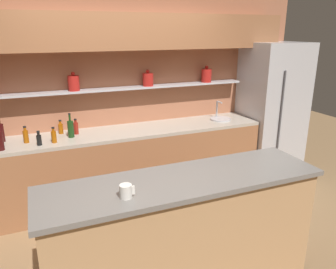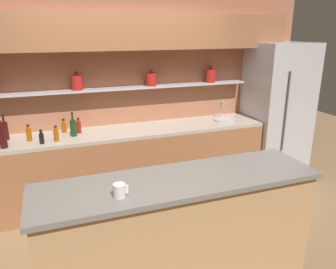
% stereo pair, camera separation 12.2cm
% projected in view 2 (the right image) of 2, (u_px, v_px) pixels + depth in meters
% --- Properties ---
extents(ground_plane, '(12.00, 12.00, 0.00)m').
position_uv_depth(ground_plane, '(160.00, 253.00, 3.24)').
color(ground_plane, olive).
extents(back_wall_unit, '(5.20, 0.44, 2.60)m').
position_uv_depth(back_wall_unit, '(120.00, 76.00, 4.13)').
color(back_wall_unit, '#A86647').
rests_on(back_wall_unit, ground_plane).
extents(back_counter_unit, '(3.73, 0.62, 0.92)m').
position_uv_depth(back_counter_unit, '(122.00, 165.00, 4.18)').
color(back_counter_unit, '#99603D').
rests_on(back_counter_unit, ground_plane).
extents(island_counter, '(2.22, 0.61, 1.02)m').
position_uv_depth(island_counter, '(179.00, 235.00, 2.66)').
color(island_counter, tan).
rests_on(island_counter, ground_plane).
extents(refrigerator, '(0.80, 0.73, 1.95)m').
position_uv_depth(refrigerator, '(276.00, 112.00, 4.74)').
color(refrigerator, '#B7B7BC').
rests_on(refrigerator, ground_plane).
extents(sink_fixture, '(0.28, 0.28, 0.25)m').
position_uv_depth(sink_fixture, '(224.00, 118.00, 4.52)').
color(sink_fixture, '#B7B7BC').
rests_on(sink_fixture, back_counter_unit).
extents(bottle_wine_0, '(0.08, 0.08, 0.29)m').
position_uv_depth(bottle_wine_0, '(3.00, 138.00, 3.42)').
color(bottle_wine_0, '#380C0C').
rests_on(bottle_wine_0, back_counter_unit).
extents(bottle_sauce_1, '(0.06, 0.06, 0.17)m').
position_uv_depth(bottle_sauce_1, '(64.00, 127.00, 3.96)').
color(bottle_sauce_1, '#9E4C0A').
rests_on(bottle_sauce_1, back_counter_unit).
extents(bottle_sauce_2, '(0.05, 0.05, 0.16)m').
position_uv_depth(bottle_sauce_2, '(42.00, 138.00, 3.57)').
color(bottle_sauce_2, black).
rests_on(bottle_sauce_2, back_counter_unit).
extents(bottle_sauce_3, '(0.06, 0.06, 0.19)m').
position_uv_depth(bottle_sauce_3, '(29.00, 134.00, 3.65)').
color(bottle_sauce_3, '#9E4C0A').
rests_on(bottle_sauce_3, back_counter_unit).
extents(bottle_wine_4, '(0.07, 0.07, 0.29)m').
position_uv_depth(bottle_wine_4, '(5.00, 130.00, 3.68)').
color(bottle_wine_4, '#380C0C').
rests_on(bottle_wine_4, back_counter_unit).
extents(bottle_sauce_5, '(0.06, 0.06, 0.18)m').
position_uv_depth(bottle_sauce_5, '(56.00, 135.00, 3.64)').
color(bottle_sauce_5, '#9E4C0A').
rests_on(bottle_sauce_5, back_counter_unit).
extents(bottle_sauce_6, '(0.06, 0.06, 0.19)m').
position_uv_depth(bottle_sauce_6, '(79.00, 127.00, 3.94)').
color(bottle_sauce_6, maroon).
rests_on(bottle_sauce_6, back_counter_unit).
extents(bottle_wine_7, '(0.07, 0.07, 0.29)m').
position_uv_depth(bottle_wine_7, '(73.00, 128.00, 3.81)').
color(bottle_wine_7, '#193814').
rests_on(bottle_wine_7, back_counter_unit).
extents(coffee_mug, '(0.11, 0.09, 0.10)m').
position_uv_depth(coffee_mug, '(119.00, 190.00, 2.22)').
color(coffee_mug, silver).
rests_on(coffee_mug, island_counter).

